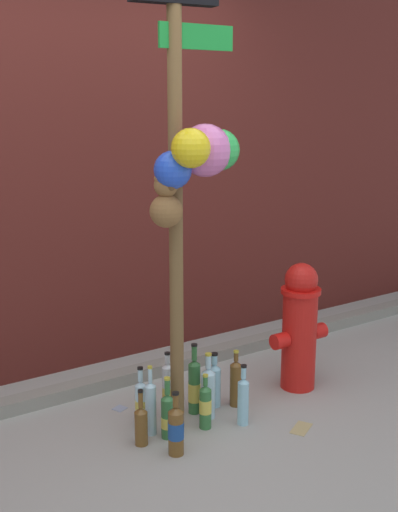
{
  "coord_description": "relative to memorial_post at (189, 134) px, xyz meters",
  "views": [
    {
      "loc": [
        -1.56,
        -2.39,
        1.76
      ],
      "look_at": [
        0.27,
        0.38,
        0.95
      ],
      "focal_mm": 45.45,
      "sensor_mm": 36.0,
      "label": 1
    }
  ],
  "objects": [
    {
      "name": "litter_1",
      "position": [
        -0.2,
        0.45,
        -1.59
      ],
      "size": [
        0.09,
        0.09,
        0.01
      ],
      "primitive_type": "cube",
      "rotation": [
        0.0,
        0.0,
        0.38
      ],
      "color": "#8C99B2",
      "rests_on": "ground_plane"
    },
    {
      "name": "bottle_11",
      "position": [
        0.1,
        -0.01,
        -1.46
      ],
      "size": [
        0.07,
        0.07,
        0.31
      ],
      "color": "#337038",
      "rests_on": "ground_plane"
    },
    {
      "name": "litter_2",
      "position": [
        0.53,
        -0.31,
        -1.59
      ],
      "size": [
        0.18,
        0.15,
        0.01
      ],
      "primitive_type": "cube",
      "rotation": [
        0.0,
        0.0,
        0.51
      ],
      "color": "tan",
      "rests_on": "ground_plane"
    },
    {
      "name": "bottle_8",
      "position": [
        0.28,
        0.18,
        -1.45
      ],
      "size": [
        0.08,
        0.08,
        0.33
      ],
      "color": "#93CCE0",
      "rests_on": "ground_plane"
    },
    {
      "name": "bottle_6",
      "position": [
        -0.18,
        -0.15,
        -1.45
      ],
      "size": [
        0.08,
        0.08,
        0.34
      ],
      "color": "brown",
      "rests_on": "ground_plane"
    },
    {
      "name": "bottle_10",
      "position": [
        -0.17,
        0.23,
        -1.46
      ],
      "size": [
        0.06,
        0.06,
        0.33
      ],
      "color": "#B2DBEA",
      "rests_on": "ground_plane"
    },
    {
      "name": "bottle_1",
      "position": [
        -0.18,
        0.1,
        -1.43
      ],
      "size": [
        0.06,
        0.06,
        0.39
      ],
      "color": "#B2DBEA",
      "rests_on": "ground_plane"
    },
    {
      "name": "bottle_7",
      "position": [
        0.29,
        -0.09,
        -1.44
      ],
      "size": [
        0.06,
        0.06,
        0.35
      ],
      "color": "#93CCE0",
      "rests_on": "ground_plane"
    },
    {
      "name": "ground_plane",
      "position": [
        -0.16,
        -0.3,
        -1.59
      ],
      "size": [
        14.0,
        14.0,
        0.0
      ],
      "primitive_type": "plane",
      "color": "#9E9B93"
    },
    {
      "name": "building_wall",
      "position": [
        -0.16,
        1.24,
        0.4
      ],
      "size": [
        10.0,
        0.2,
        3.98
      ],
      "color": "#561E19",
      "rests_on": "ground_plane"
    },
    {
      "name": "curb_strip",
      "position": [
        -0.16,
        0.75,
        -1.55
      ],
      "size": [
        8.0,
        0.12,
        0.08
      ],
      "primitive_type": "cube",
      "color": "gray",
      "rests_on": "ground_plane"
    },
    {
      "name": "bottle_9",
      "position": [
        0.14,
        0.17,
        -1.43
      ],
      "size": [
        0.07,
        0.07,
        0.42
      ],
      "color": "#337038",
      "rests_on": "ground_plane"
    },
    {
      "name": "bottle_2",
      "position": [
        -0.28,
        0.03,
        -1.48
      ],
      "size": [
        0.07,
        0.07,
        0.31
      ],
      "color": "brown",
      "rests_on": "ground_plane"
    },
    {
      "name": "bottle_0",
      "position": [
        -0.13,
        0.01,
        -1.46
      ],
      "size": [
        0.07,
        0.07,
        0.34
      ],
      "color": "#337038",
      "rests_on": "ground_plane"
    },
    {
      "name": "bottle_3",
      "position": [
        0.01,
        0.24,
        -1.44
      ],
      "size": [
        0.06,
        0.06,
        0.38
      ],
      "color": "silver",
      "rests_on": "ground_plane"
    },
    {
      "name": "memorial_post",
      "position": [
        0.0,
        0.0,
        0.0
      ],
      "size": [
        0.56,
        0.36,
        2.55
      ],
      "color": "brown",
      "rests_on": "ground_plane"
    },
    {
      "name": "fire_hydrant",
      "position": [
        0.87,
        0.1,
        -1.19
      ],
      "size": [
        0.4,
        0.24,
        0.8
      ],
      "color": "red",
      "rests_on": "ground_plane"
    },
    {
      "name": "bottle_5",
      "position": [
        0.18,
        0.08,
        -1.43
      ],
      "size": [
        0.08,
        0.08,
        0.39
      ],
      "color": "#B2DBEA",
      "rests_on": "ground_plane"
    },
    {
      "name": "bottle_4",
      "position": [
        0.39,
        0.11,
        -1.45
      ],
      "size": [
        0.07,
        0.07,
        0.34
      ],
      "color": "brown",
      "rests_on": "ground_plane"
    }
  ]
}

